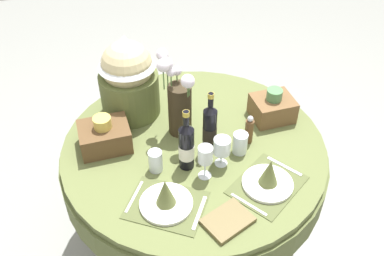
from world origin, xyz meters
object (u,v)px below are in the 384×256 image
Objects in this scene: wine_glass_left at (205,156)px; wine_bottle_right at (210,128)px; place_setting_left at (166,198)px; place_setting_right at (268,178)px; wine_glass_right at (222,147)px; tumbler_near_right at (240,143)px; flower_vase at (178,100)px; book_on_table at (228,221)px; gift_tub_back_left at (128,74)px; woven_basket_side_left at (105,136)px; wine_bottle_left at (186,146)px; tumbler_near_left at (155,161)px; woven_basket_side_right at (272,107)px; pepper_mill at (249,130)px; dining_table at (194,162)px.

wine_bottle_right is at bearing 64.80° from wine_glass_left.
place_setting_right is (0.48, -0.03, 0.00)m from place_setting_left.
wine_glass_right is (0.32, 0.17, 0.07)m from place_setting_left.
wine_glass_left is (0.22, 0.12, 0.09)m from place_setting_left.
flower_vase is at bearing 135.94° from tumbler_near_right.
wine_bottle_right reaches higher than book_on_table.
tumbler_near_right is 0.70m from gift_tub_back_left.
place_setting_left is 2.11× the size of book_on_table.
gift_tub_back_left reaches higher than woven_basket_side_left.
wine_bottle_left reaches higher than tumbler_near_left.
tumbler_near_left is at bearing -127.76° from flower_vase.
flower_vase is 0.34m from tumbler_near_left.
woven_basket_side_right reaches higher than tumbler_near_left.
book_on_table is at bearing -118.50° from tumbler_near_right.
pepper_mill is at bearing 6.18° from tumbler_near_left.
tumbler_near_left and tumbler_near_right have the same top height.
pepper_mill is 0.70m from gift_tub_back_left.
book_on_table is 0.95m from gift_tub_back_left.
gift_tub_back_left reaches higher than tumbler_near_right.
wine_bottle_left is 0.71× the size of gift_tub_back_left.
place_setting_left is at bearing -148.99° from woven_basket_side_right.
tumbler_near_right is at bearing -24.83° from wine_bottle_right.
place_setting_left is 2.69× the size of wine_glass_right.
wine_bottle_right reaches higher than pepper_mill.
wine_bottle_left is at bearing -150.82° from wine_bottle_right.
tumbler_near_left is 0.45× the size of woven_basket_side_left.
tumbler_near_right is (0.43, -0.00, 0.00)m from tumbler_near_left.
woven_basket_side_right is (0.41, 0.14, -0.07)m from wine_bottle_right.
wine_bottle_left is 0.60m from woven_basket_side_right.
dining_table is 0.50m from woven_basket_side_left.
wine_glass_left reaches higher than pepper_mill.
wine_glass_left is at bearing 28.29° from place_setting_left.
flower_vase is 0.38m from tumbler_near_right.
book_on_table is (0.22, -0.40, -0.05)m from tumbler_near_left.
place_setting_left is 1.00× the size of place_setting_right.
place_setting_right is at bearing 8.45° from book_on_table.
place_setting_right is 2.32× the size of wine_glass_left.
gift_tub_back_left is at bearing 108.78° from wine_bottle_left.
gift_tub_back_left is 0.80m from woven_basket_side_right.
dining_table is 8.75× the size of wine_glass_right.
place_setting_right is 0.41m from wine_bottle_left.
woven_basket_side_left reaches higher than place_setting_left.
gift_tub_back_left reaches higher than wine_bottle_left.
flower_vase is 4.07× the size of tumbler_near_right.
pepper_mill reaches higher than book_on_table.
wine_bottle_right is at bearing -42.75° from dining_table.
wine_bottle_right is at bearing 43.92° from place_setting_left.
wine_bottle_left reaches higher than wine_glass_left.
place_setting_left is at bearing -126.92° from wine_bottle_left.
wine_bottle_left is at bearing -176.90° from tumbler_near_right.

